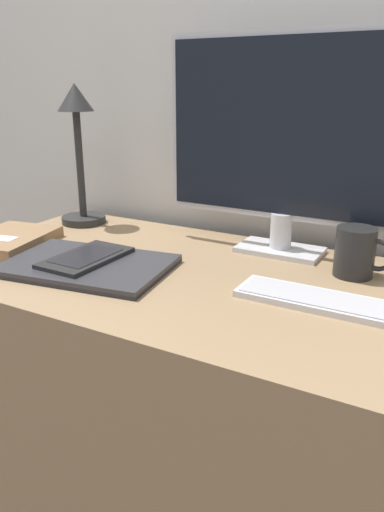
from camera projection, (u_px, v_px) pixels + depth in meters
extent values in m
cube|color=silver|center=(303.00, 49.00, 1.17)|extent=(3.60, 0.05, 2.40)
cube|color=#997A56|center=(227.00, 434.00, 1.13)|extent=(1.34, 0.60, 0.75)
cube|color=silver|center=(280.00, 250.00, 1.18)|extent=(0.20, 0.11, 0.01)
cylinder|color=silver|center=(281.00, 231.00, 1.16)|extent=(0.05, 0.05, 0.08)
cube|color=silver|center=(288.00, 129.00, 1.09)|extent=(0.58, 0.01, 0.41)
cube|color=black|center=(287.00, 129.00, 1.08)|extent=(0.56, 0.01, 0.38)
cube|color=silver|center=(315.00, 300.00, 0.90)|extent=(0.29, 0.10, 0.01)
cube|color=#B7B7BC|center=(315.00, 297.00, 0.90)|extent=(0.27, 0.08, 0.00)
cube|color=#232328|center=(88.00, 267.00, 1.07)|extent=(0.37, 0.28, 0.01)
cube|color=#333338|center=(87.00, 264.00, 1.07)|extent=(0.37, 0.28, 0.01)
cube|color=black|center=(86.00, 258.00, 1.08)|extent=(0.12, 0.20, 0.01)
cube|color=black|center=(86.00, 255.00, 1.08)|extent=(0.09, 0.15, 0.00)
cylinder|color=#282828|center=(84.00, 219.00, 1.43)|extent=(0.12, 0.12, 0.02)
cylinder|color=#282828|center=(80.00, 165.00, 1.38)|extent=(0.02, 0.02, 0.29)
cone|color=#282828|center=(75.00, 97.00, 1.32)|extent=(0.10, 0.10, 0.07)
cube|color=#93704C|center=(9.00, 240.00, 1.23)|extent=(0.21, 0.25, 0.03)
cylinder|color=black|center=(355.00, 252.00, 1.02)|extent=(0.08, 0.08, 0.10)
torus|color=black|center=(378.00, 255.00, 1.00)|extent=(0.07, 0.01, 0.07)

